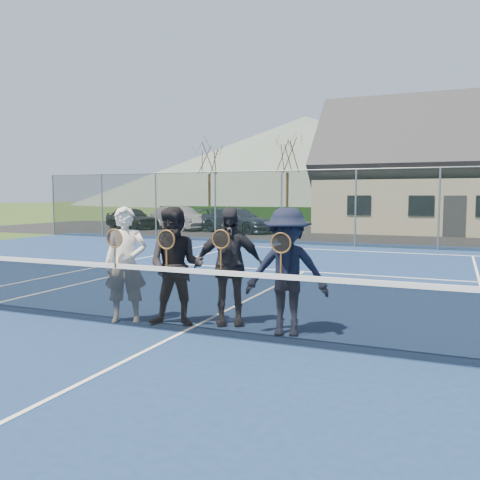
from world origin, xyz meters
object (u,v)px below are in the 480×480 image
Objects in this scene: car_c at (238,221)px; clubhouse at (467,158)px; car_a at (132,218)px; player_d at (287,272)px; player_a at (126,264)px; player_c at (229,266)px; player_b at (176,267)px; car_b at (179,218)px; tennis_net at (182,297)px.

clubhouse reaches higher than car_c.
car_a is 2.13× the size of player_d.
player_c is (1.53, 0.48, -0.00)m from player_a.
car_c is 2.51× the size of player_b.
car_a is 0.93× the size of car_b.
player_c is (7.60, -17.99, 0.27)m from car_c.
car_a is at bearing 126.74° from tennis_net.
car_b is 22.72m from player_d.
tennis_net is (14.31, -19.18, -0.11)m from car_a.
player_a is at bearing -127.64° from car_b.
tennis_net is at bearing -141.02° from car_c.
car_c is (3.99, -0.71, -0.02)m from car_b.
car_b is at bearing 119.72° from player_b.
clubhouse is 23.74m from player_c.
player_b reaches higher than car_b.
player_c reaches higher than car_b.
player_a is (-5.13, -23.75, -3.07)m from clubhouse.
tennis_net is 1.22m from player_a.
car_a is at bearing 130.10° from player_d.
clubhouse is at bearing -46.81° from car_c.
player_a is 1.00× the size of player_b.
player_c is (0.40, 0.73, 0.38)m from tennis_net.
player_b is at bearing -125.58° from car_b.
car_a is at bearing 124.86° from player_a.
player_d is (2.53, 0.27, -0.00)m from player_a.
player_a is at bearing -162.48° from player_c.
player_d is (1.70, 0.16, -0.00)m from player_b.
clubhouse is 8.67× the size of player_c.
car_c is at bearing 111.02° from tennis_net.
tennis_net is at bearing -12.28° from player_a.
player_c is at bearing -98.79° from clubhouse.
tennis_net is at bearing -122.89° from car_a.
car_a is 23.93m from tennis_net.
tennis_net is 0.60m from player_b.
car_c is at bearing -154.77° from clubhouse.
car_c is 19.63m from player_b.
clubhouse is 8.67× the size of player_b.
clubhouse reaches higher than player_c.
tennis_net is at bearing -159.90° from player_d.
car_a is at bearing 126.68° from player_b.
car_b is at bearing 119.93° from tennis_net.
player_d is at bearing 20.10° from tennis_net.
player_d reaches higher than car_b.
player_b and player_d have the same top height.
car_a is 24.40m from player_d.
player_a is 0.84m from player_b.
car_b is at bearing 117.66° from player_a.
car_a is 2.13× the size of player_c.
player_d is at bearing -136.77° from car_c.
car_c is 19.53m from player_c.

